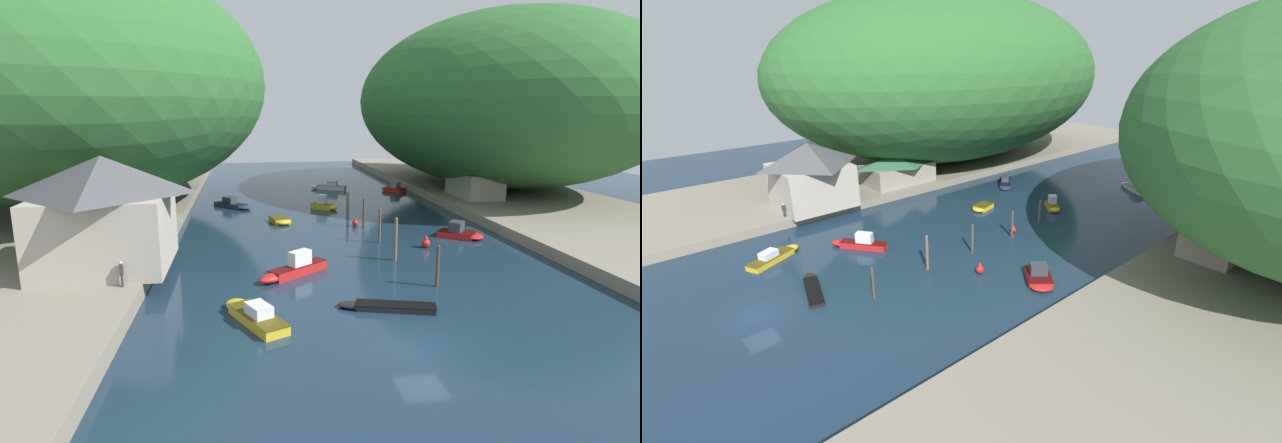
# 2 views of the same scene
# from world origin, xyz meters

# --- Properties ---
(water_surface) EXTENTS (130.00, 130.00, 0.00)m
(water_surface) POSITION_xyz_m (0.00, 30.00, 0.00)
(water_surface) COLOR #192D42
(water_surface) RESTS_ON ground
(left_bank) EXTENTS (22.00, 120.00, 1.06)m
(left_bank) POSITION_xyz_m (-26.74, 30.00, 0.53)
(left_bank) COLOR gray
(left_bank) RESTS_ON ground
(right_bank) EXTENTS (22.00, 120.00, 1.06)m
(right_bank) POSITION_xyz_m (26.74, 30.00, 0.53)
(right_bank) COLOR gray
(right_bank) RESTS_ON ground
(hillside_left) EXTENTS (43.61, 61.05, 27.74)m
(hillside_left) POSITION_xyz_m (-27.84, 42.57, 14.92)
(hillside_left) COLOR #2D662D
(hillside_left) RESTS_ON left_bank
(hillside_right) EXTENTS (39.08, 54.71, 24.49)m
(hillside_right) POSITION_xyz_m (27.84, 46.63, 13.30)
(hillside_right) COLOR #2D662D
(hillside_right) RESTS_ON right_bank
(waterfront_building) EXTENTS (9.20, 9.12, 7.96)m
(waterfront_building) POSITION_xyz_m (-18.76, 13.13, 5.17)
(waterfront_building) COLOR #B2A899
(waterfront_building) RESTS_ON left_bank
(boathouse_shed) EXTENTS (6.68, 10.40, 4.24)m
(boathouse_shed) POSITION_xyz_m (-20.01, 26.62, 3.25)
(boathouse_shed) COLOR gray
(boathouse_shed) RESTS_ON left_bank
(right_bank_cottage) EXTENTS (5.03, 8.43, 4.87)m
(right_bank_cottage) POSITION_xyz_m (20.43, 37.25, 3.58)
(right_bank_cottage) COLOR gray
(right_bank_cottage) RESTS_ON right_bank
(boat_small_dinghy) EXTENTS (3.99, 6.10, 1.25)m
(boat_small_dinghy) POSITION_xyz_m (-8.76, 4.54, 0.39)
(boat_small_dinghy) COLOR gold
(boat_small_dinghy) RESTS_ON water_surface
(boat_mid_channel) EXTENTS (3.71, 3.92, 1.49)m
(boat_mid_channel) POSITION_xyz_m (13.14, 49.05, 0.45)
(boat_mid_channel) COLOR red
(boat_mid_channel) RESTS_ON water_surface
(boat_white_cruiser) EXTENTS (6.16, 2.84, 0.40)m
(boat_white_cruiser) POSITION_xyz_m (-0.75, 4.97, 0.20)
(boat_white_cruiser) COLOR black
(boat_white_cruiser) RESTS_ON water_surface
(boat_navy_launch) EXTENTS (3.51, 3.17, 1.77)m
(boat_navy_launch) POSITION_xyz_m (0.75, 37.01, 0.53)
(boat_navy_launch) COLOR gold
(boat_navy_launch) RESTS_ON water_surface
(boat_near_quay) EXTENTS (5.60, 3.68, 1.43)m
(boat_near_quay) POSITION_xyz_m (3.75, 52.42, 0.44)
(boat_near_quay) COLOR white
(boat_near_quay) RESTS_ON water_surface
(boat_yellow_tender) EXTENTS (4.60, 4.38, 1.53)m
(boat_yellow_tender) POSITION_xyz_m (11.52, 21.12, 0.45)
(boat_yellow_tender) COLOR red
(boat_yellow_tender) RESTS_ON water_surface
(boat_far_upstream) EXTENTS (5.11, 5.31, 1.31)m
(boat_far_upstream) POSITION_xyz_m (-10.47, 39.75, 0.39)
(boat_far_upstream) COLOR navy
(boat_far_upstream) RESTS_ON water_surface
(boat_cabin_cruiser) EXTENTS (2.43, 3.49, 0.61)m
(boat_cabin_cruiser) POSITION_xyz_m (-5.25, 29.88, 0.30)
(boat_cabin_cruiser) COLOR gold
(boat_cabin_cruiser) RESTS_ON water_surface
(boat_red_skiff) EXTENTS (5.66, 4.71, 1.78)m
(boat_red_skiff) POSITION_xyz_m (-5.67, 12.18, 0.53)
(boat_red_skiff) COLOR red
(boat_red_skiff) RESTS_ON water_surface
(mooring_post_nearest) EXTENTS (0.24, 0.24, 2.98)m
(mooring_post_nearest) POSITION_xyz_m (4.04, 8.39, 1.50)
(mooring_post_nearest) COLOR #4C3D2D
(mooring_post_nearest) RESTS_ON water_surface
(mooring_post_second) EXTENTS (0.29, 0.29, 3.61)m
(mooring_post_second) POSITION_xyz_m (3.00, 14.85, 1.81)
(mooring_post_second) COLOR brown
(mooring_post_second) RESTS_ON water_surface
(mooring_post_middle) EXTENTS (0.22, 0.22, 3.26)m
(mooring_post_middle) POSITION_xyz_m (3.21, 20.47, 1.64)
(mooring_post_middle) COLOR brown
(mooring_post_middle) RESTS_ON water_surface
(mooring_post_fourth) EXTENTS (0.26, 0.26, 3.14)m
(mooring_post_fourth) POSITION_xyz_m (3.17, 26.50, 1.58)
(mooring_post_fourth) COLOR #4C3D2D
(mooring_post_fourth) RESTS_ON water_surface
(mooring_post_farthest) EXTENTS (0.30, 0.30, 2.96)m
(mooring_post_farthest) POSITION_xyz_m (2.60, 31.99, 1.49)
(mooring_post_farthest) COLOR brown
(mooring_post_farthest) RESTS_ON water_surface
(channel_buoy_near) EXTENTS (0.80, 0.80, 1.20)m
(channel_buoy_near) POSITION_xyz_m (6.85, 18.14, 0.47)
(channel_buoy_near) COLOR red
(channel_buoy_near) RESTS_ON water_surface
(channel_buoy_far) EXTENTS (0.64, 0.64, 0.96)m
(channel_buoy_far) POSITION_xyz_m (2.49, 27.52, 0.38)
(channel_buoy_far) COLOR red
(channel_buoy_far) RESTS_ON water_surface
(person_on_quay) EXTENTS (0.34, 0.43, 1.69)m
(person_on_quay) POSITION_xyz_m (-17.40, 11.48, 2.03)
(person_on_quay) COLOR #282D3D
(person_on_quay) RESTS_ON left_bank
(person_by_boathouse) EXTENTS (0.31, 0.42, 1.69)m
(person_by_boathouse) POSITION_xyz_m (-16.90, 8.64, 2.03)
(person_by_boathouse) COLOR #282D3D
(person_by_boathouse) RESTS_ON left_bank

